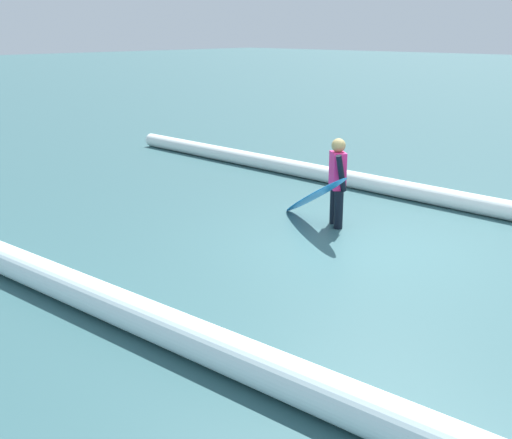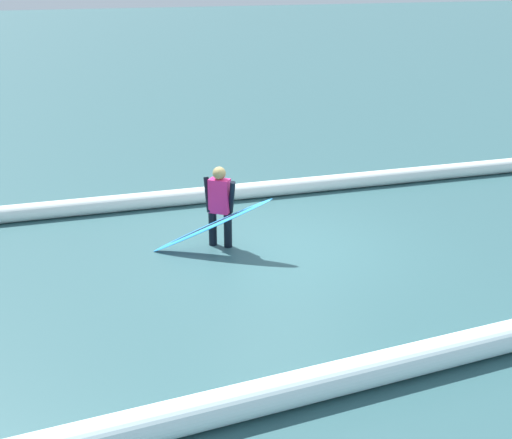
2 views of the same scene
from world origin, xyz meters
name	(u,v)px [view 1 (image 1 of 2)]	position (x,y,z in m)	size (l,w,h in m)	color
ground_plane	(370,245)	(0.00, 0.00, 0.00)	(142.99, 142.99, 0.00)	#2E555A
surfer	(337,178)	(0.96, -0.45, 0.78)	(0.43, 0.52, 1.41)	black
surfboard	(314,196)	(1.19, -0.16, 0.50)	(1.96, 1.11, 1.05)	#268CE5
wave_crest_foreground	(485,206)	(-0.48, -2.68, 0.17)	(0.33, 0.33, 19.11)	white
wave_crest_midground	(161,325)	(-0.24, 4.05, 0.20)	(0.39, 0.39, 16.98)	white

